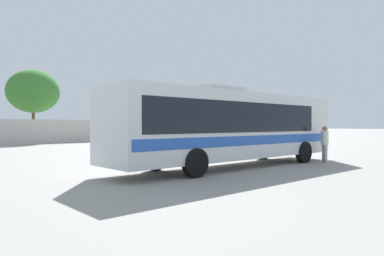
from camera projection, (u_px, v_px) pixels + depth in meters
name	position (u px, v px, depth m)	size (l,w,h in m)	color
ground_plane	(93.00, 153.00, 22.80)	(300.00, 300.00, 0.00)	gray
perimeter_wall	(26.00, 132.00, 33.90)	(80.00, 0.30, 2.39)	beige
coach_bus_silver_blue	(231.00, 125.00, 15.37)	(12.38, 2.82, 3.48)	silver
attendant_by_bus_door	(325.00, 142.00, 17.23)	(0.49, 0.49, 1.80)	#B7B2A8
vendor_umbrella_near_gate_blue	(290.00, 125.00, 27.06)	(1.85, 1.85, 2.18)	gray
roadside_tree_midright	(33.00, 92.00, 37.29)	(5.42, 5.42, 7.74)	brown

